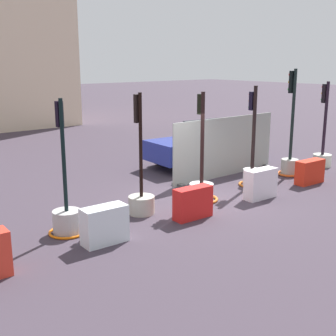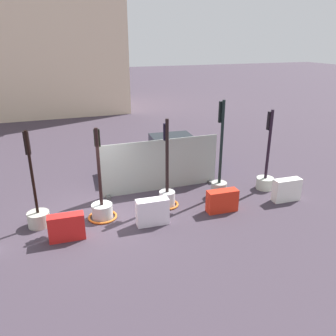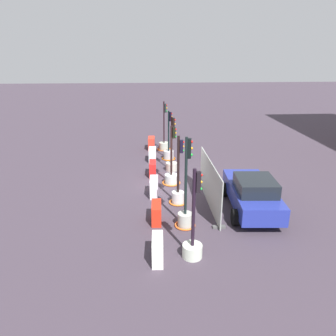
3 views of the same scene
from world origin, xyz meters
name	(u,v)px [view 2 (image 2 of 3)]	position (x,y,z in m)	size (l,w,h in m)	color
ground_plane	(105,216)	(0.00, 0.00, 0.00)	(120.00, 120.00, 0.00)	#3F3440
traffic_light_2	(38,211)	(-2.08, 0.06, 0.52)	(0.69, 0.69, 3.15)	#B0AD9F
traffic_light_3	(102,206)	(-0.08, -0.11, 0.44)	(0.96, 0.96, 3.09)	silver
traffic_light_4	(167,191)	(2.25, 0.01, 0.55)	(0.82, 0.82, 3.16)	silver
traffic_light_5	(219,180)	(4.36, 0.08, 0.64)	(0.83, 0.83, 3.65)	#ACADA2
traffic_light_6	(266,174)	(6.40, 0.09, 0.60)	(0.67, 0.67, 3.17)	beige
construction_barrier_2	(67,227)	(-1.28, -1.07, 0.41)	(1.06, 0.41, 0.81)	red
construction_barrier_3	(152,212)	(1.38, -1.07, 0.44)	(1.06, 0.43, 0.87)	white
construction_barrier_4	(222,201)	(3.90, -1.04, 0.39)	(1.09, 0.43, 0.78)	red
construction_barrier_5	(287,190)	(6.52, -1.09, 0.42)	(1.05, 0.40, 0.84)	white
car_blue_estate	(164,155)	(3.19, 3.11, 0.81)	(4.51, 2.36, 1.63)	#253294
building_main_facade	(24,30)	(-2.31, 19.50, 6.17)	(14.86, 7.81, 12.30)	beige
site_fence_panel	(161,166)	(2.49, 1.40, 0.98)	(4.72, 0.50, 2.04)	#999F99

